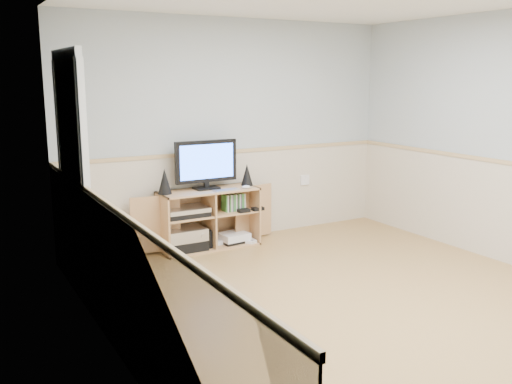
# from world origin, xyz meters

# --- Properties ---
(room) EXTENTS (4.04, 4.54, 2.54)m
(room) POSITION_xyz_m (-0.06, 0.12, 1.22)
(room) COLOR tan
(room) RESTS_ON ground
(media_cabinet) EXTENTS (1.71, 0.41, 0.65)m
(media_cabinet) POSITION_xyz_m (-0.41, 2.07, 0.33)
(media_cabinet) COLOR tan
(media_cabinet) RESTS_ON floor
(monitor) EXTENTS (0.71, 0.18, 0.53)m
(monitor) POSITION_xyz_m (-0.41, 2.06, 0.94)
(monitor) COLOR black
(monitor) RESTS_ON media_cabinet
(speaker_left) EXTENTS (0.15, 0.15, 0.27)m
(speaker_left) POSITION_xyz_m (-0.90, 2.03, 0.78)
(speaker_left) COLOR black
(speaker_left) RESTS_ON media_cabinet
(speaker_right) EXTENTS (0.13, 0.13, 0.25)m
(speaker_right) POSITION_xyz_m (0.08, 2.03, 0.77)
(speaker_right) COLOR black
(speaker_right) RESTS_ON media_cabinet
(keyboard) EXTENTS (0.29, 0.13, 0.01)m
(keyboard) POSITION_xyz_m (-0.26, 1.87, 0.66)
(keyboard) COLOR silver
(keyboard) RESTS_ON media_cabinet
(mouse) EXTENTS (0.10, 0.07, 0.04)m
(mouse) POSITION_xyz_m (-0.02, 1.87, 0.67)
(mouse) COLOR white
(mouse) RESTS_ON media_cabinet
(av_components) EXTENTS (0.53, 0.35, 0.47)m
(av_components) POSITION_xyz_m (-0.71, 2.01, 0.22)
(av_components) COLOR black
(av_components) RESTS_ON media_cabinet
(game_consoles) EXTENTS (0.45, 0.30, 0.11)m
(game_consoles) POSITION_xyz_m (-0.13, 2.00, 0.07)
(game_consoles) COLOR white
(game_consoles) RESTS_ON media_cabinet
(game_cases) EXTENTS (0.24, 0.13, 0.19)m
(game_cases) POSITION_xyz_m (-0.12, 1.99, 0.48)
(game_cases) COLOR #3F8C3F
(game_cases) RESTS_ON media_cabinet
(wall_outlet) EXTENTS (0.12, 0.03, 0.12)m
(wall_outlet) POSITION_xyz_m (1.00, 2.23, 0.60)
(wall_outlet) COLOR white
(wall_outlet) RESTS_ON wall_back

